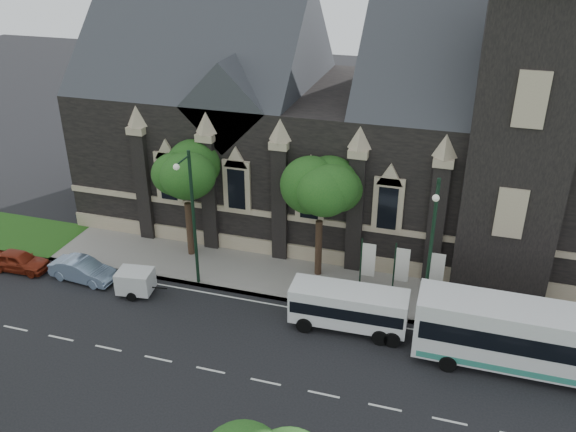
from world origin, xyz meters
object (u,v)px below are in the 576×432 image
at_px(tree_walk_left, 190,178).
at_px(street_lamp_near, 431,247).
at_px(banner_flag_left, 366,263).
at_px(tour_coach, 544,340).
at_px(box_trailer, 135,281).
at_px(street_lamp_mid, 192,213).
at_px(tree_walk_right, 324,193).
at_px(car_far_red, 19,261).
at_px(shuttle_bus, 349,306).
at_px(sedan, 83,270).
at_px(banner_flag_center, 399,268).
at_px(banner_flag_right, 434,273).

bearing_deg(tree_walk_left, street_lamp_near, -12.87).
height_order(banner_flag_left, tour_coach, banner_flag_left).
bearing_deg(box_trailer, banner_flag_left, 7.99).
bearing_deg(street_lamp_mid, tree_walk_right, 26.65).
height_order(tree_walk_left, box_trailer, tree_walk_left).
xyz_separation_m(banner_flag_left, car_far_red, (-22.27, -3.59, -1.69)).
distance_m(shuttle_bus, car_far_red, 22.02).
relative_size(banner_flag_left, car_far_red, 0.99).
height_order(tree_walk_left, sedan, tree_walk_left).
bearing_deg(sedan, street_lamp_mid, -73.66).
bearing_deg(banner_flag_left, street_lamp_near, -27.18).
relative_size(street_lamp_near, banner_flag_left, 2.25).
bearing_deg(banner_flag_center, tour_coach, -28.24).
distance_m(tour_coach, shuttle_bus, 10.09).
bearing_deg(shuttle_bus, car_far_red, 178.70).
relative_size(street_lamp_near, banner_flag_right, 2.25).
distance_m(street_lamp_mid, banner_flag_right, 14.67).
relative_size(banner_flag_right, shuttle_bus, 0.61).
bearing_deg(shuttle_bus, street_lamp_near, 18.93).
relative_size(banner_flag_center, box_trailer, 1.28).
bearing_deg(banner_flag_left, tree_walk_right, 150.90).
bearing_deg(tour_coach, shuttle_bus, 175.73).
height_order(street_lamp_mid, banner_flag_center, street_lamp_mid).
relative_size(box_trailer, car_far_red, 0.77).
xyz_separation_m(banner_flag_left, box_trailer, (-13.48, -3.85, -1.46)).
xyz_separation_m(tree_walk_right, street_lamp_near, (6.79, -3.62, -0.71)).
relative_size(tour_coach, box_trailer, 4.04).
distance_m(tree_walk_right, tour_coach, 14.65).
xyz_separation_m(tree_walk_right, banner_flag_right, (7.08, -1.71, -3.43)).
distance_m(box_trailer, sedan, 4.09).
height_order(tree_walk_right, banner_flag_right, tree_walk_right).
xyz_separation_m(banner_flag_left, tour_coach, (9.78, -4.18, -0.38)).
relative_size(banner_flag_center, sedan, 0.91).
distance_m(street_lamp_near, banner_flag_right, 3.34).
xyz_separation_m(street_lamp_mid, tour_coach, (20.07, -2.27, -3.11)).
bearing_deg(shuttle_bus, banner_flag_center, 54.68).
bearing_deg(sedan, street_lamp_near, -81.30).
bearing_deg(banner_flag_center, street_lamp_near, -48.07).
bearing_deg(tree_walk_right, sedan, -160.51).
distance_m(banner_flag_center, tour_coach, 8.85).
bearing_deg(car_far_red, tree_walk_right, -76.95).
relative_size(banner_flag_right, tour_coach, 0.32).
relative_size(tree_walk_left, box_trailer, 2.45).
distance_m(tree_walk_right, street_lamp_mid, 8.10).
xyz_separation_m(banner_flag_center, car_far_red, (-24.27, -3.59, -1.69)).
xyz_separation_m(street_lamp_mid, sedan, (-7.25, -1.50, -4.39)).
bearing_deg(box_trailer, tree_walk_right, 20.18).
height_order(banner_flag_left, sedan, banner_flag_left).
bearing_deg(street_lamp_mid, box_trailer, -148.65).
bearing_deg(banner_flag_left, car_far_red, -170.84).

